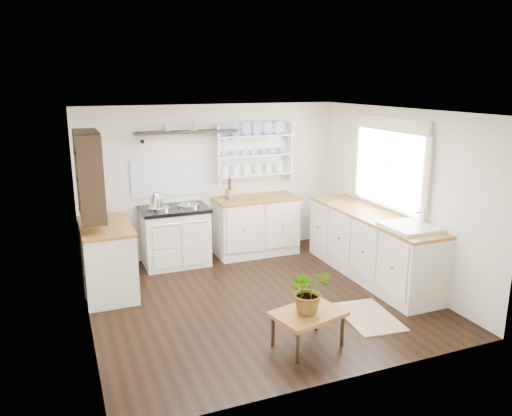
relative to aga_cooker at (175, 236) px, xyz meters
name	(u,v)px	position (x,y,z in m)	size (l,w,h in m)	color
floor	(259,298)	(0.68, -1.57, -0.44)	(4.00, 3.80, 0.01)	black
wall_back	(212,181)	(0.68, 0.33, 0.71)	(4.00, 0.02, 2.30)	beige
wall_right	(397,195)	(2.68, -1.57, 0.71)	(0.02, 3.80, 2.30)	beige
wall_left	(82,227)	(-1.32, -1.57, 0.71)	(0.02, 3.80, 2.30)	beige
ceiling	(259,111)	(0.68, -1.57, 1.86)	(4.00, 3.80, 0.01)	white
window	(389,163)	(2.63, -1.42, 1.12)	(0.08, 1.55, 1.22)	white
aga_cooker	(175,236)	(0.00, 0.00, 0.00)	(0.96, 0.67, 0.89)	silver
back_cabinets	(256,225)	(1.28, 0.03, 0.02)	(1.27, 0.63, 0.90)	#EFE8CE
right_cabinets	(371,245)	(2.38, -1.47, 0.02)	(0.62, 2.43, 0.90)	#EFE8CE
belfast_sink	(409,236)	(2.38, -2.22, 0.36)	(0.55, 0.60, 0.45)	white
left_cabinets	(108,258)	(-1.02, -0.67, 0.02)	(0.62, 1.13, 0.90)	#EFE8CE
plate_rack	(252,152)	(1.33, 0.29, 1.12)	(1.20, 0.22, 0.90)	white
high_shelf	(187,133)	(0.28, 0.21, 1.47)	(1.50, 0.29, 0.16)	black
left_shelving	(89,174)	(-1.16, -0.67, 1.11)	(0.28, 0.80, 1.05)	black
kettle	(156,200)	(-0.28, -0.12, 0.59)	(0.17, 0.17, 0.21)	silver
utensil_crock	(229,193)	(0.88, 0.11, 0.54)	(0.12, 0.12, 0.14)	brown
center_table	(308,316)	(0.70, -2.82, -0.11)	(0.79, 0.64, 0.38)	brown
potted_plant	(309,290)	(0.70, -2.82, 0.17)	(0.42, 0.37, 0.47)	#3F7233
floor_rug	(368,317)	(1.65, -2.52, -0.43)	(0.55, 0.85, 0.02)	#916C54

